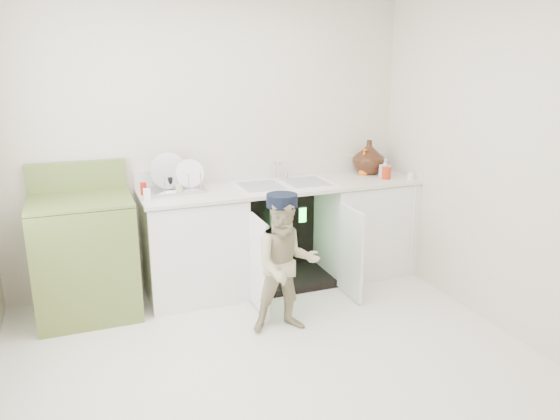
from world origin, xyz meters
The scene contains 5 objects.
ground centered at (0.00, 0.00, 0.00)m, with size 3.50×3.50×0.00m, color silver.
room_shell centered at (0.00, 0.00, 1.25)m, with size 6.00×5.50×1.26m.
counter_run centered at (0.57, 1.21, 0.47)m, with size 2.44×1.02×1.21m.
avocado_stove centered at (-1.11, 1.18, 0.48)m, with size 0.75×0.65×1.17m.
repair_worker centered at (0.24, 0.37, 0.52)m, with size 0.65×0.72×1.04m.
Camera 1 is at (-1.12, -3.05, 1.99)m, focal length 35.00 mm.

